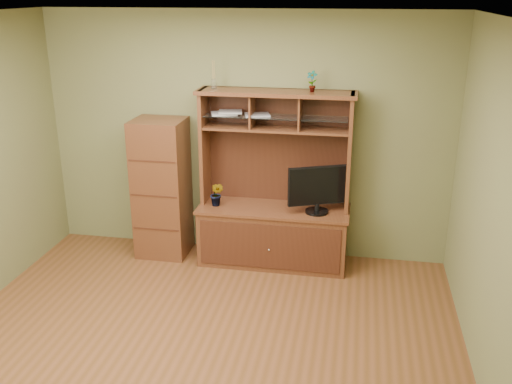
# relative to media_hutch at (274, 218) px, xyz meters

# --- Properties ---
(room) EXTENTS (4.54, 4.04, 2.74)m
(room) POSITION_rel_media_hutch_xyz_m (-0.37, -1.73, 0.83)
(room) COLOR brown
(room) RESTS_ON ground
(media_hutch) EXTENTS (1.66, 0.61, 1.90)m
(media_hutch) POSITION_rel_media_hutch_xyz_m (0.00, 0.00, 0.00)
(media_hutch) COLOR #4D2516
(media_hutch) RESTS_ON room
(monitor) EXTENTS (0.61, 0.30, 0.51)m
(monitor) POSITION_rel_media_hutch_xyz_m (0.47, -0.08, 0.40)
(monitor) COLOR black
(monitor) RESTS_ON media_hutch
(orchid_plant) EXTENTS (0.17, 0.15, 0.27)m
(orchid_plant) POSITION_rel_media_hutch_xyz_m (-0.62, -0.08, 0.26)
(orchid_plant) COLOR #32551D
(orchid_plant) RESTS_ON media_hutch
(top_plant) EXTENTS (0.13, 0.11, 0.21)m
(top_plant) POSITION_rel_media_hutch_xyz_m (0.36, 0.08, 1.49)
(top_plant) COLOR #416D26
(top_plant) RESTS_ON media_hutch
(reed_diffuser) EXTENTS (0.06, 0.06, 0.29)m
(reed_diffuser) POSITION_rel_media_hutch_xyz_m (-0.66, 0.08, 1.49)
(reed_diffuser) COLOR silver
(reed_diffuser) RESTS_ON media_hutch
(magazines) EXTENTS (0.67, 0.28, 0.04)m
(magazines) POSITION_rel_media_hutch_xyz_m (-0.42, 0.08, 1.13)
(magazines) COLOR #B0B0B5
(magazines) RESTS_ON media_hutch
(side_cabinet) EXTENTS (0.56, 0.51, 1.56)m
(side_cabinet) POSITION_rel_media_hutch_xyz_m (-1.27, 0.00, 0.26)
(side_cabinet) COLOR #4D2516
(side_cabinet) RESTS_ON room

